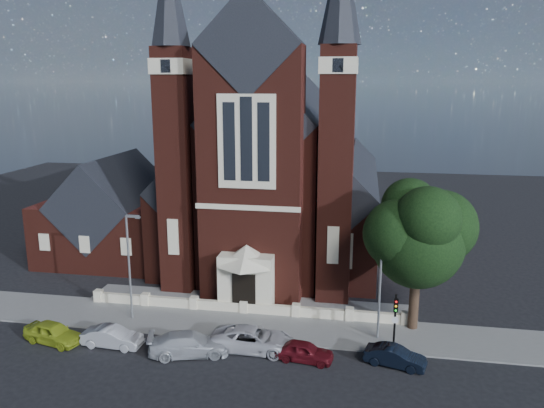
{
  "coord_description": "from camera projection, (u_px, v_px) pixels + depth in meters",
  "views": [
    {
      "loc": [
        8.6,
        -30.3,
        17.36
      ],
      "look_at": [
        1.2,
        12.0,
        7.42
      ],
      "focal_mm": 35.0,
      "sensor_mm": 36.0,
      "label": 1
    }
  ],
  "objects": [
    {
      "name": "car_dark_red",
      "position": [
        304.0,
        351.0,
        33.65
      ],
      "size": [
        3.92,
        1.96,
        1.28
      ],
      "primitive_type": "imported",
      "rotation": [
        0.0,
        0.0,
        1.45
      ],
      "color": "#5C0F17",
      "rests_on": "ground"
    },
    {
      "name": "traffic_signal",
      "position": [
        395.0,
        315.0,
        34.33
      ],
      "size": [
        0.28,
        0.42,
        4.0
      ],
      "color": "black",
      "rests_on": "ground"
    },
    {
      "name": "pavement_strip",
      "position": [
        238.0,
        325.0,
        38.75
      ],
      "size": [
        60.0,
        5.0,
        0.12
      ],
      "primitive_type": "cube",
      "color": "slate",
      "rests_on": "ground"
    },
    {
      "name": "car_silver_b",
      "position": [
        189.0,
        344.0,
        34.35
      ],
      "size": [
        5.61,
        3.48,
        1.52
      ],
      "primitive_type": "imported",
      "rotation": [
        0.0,
        0.0,
        1.85
      ],
      "color": "#ACAFB4",
      "rests_on": "ground"
    },
    {
      "name": "street_tree",
      "position": [
        420.0,
        237.0,
        36.23
      ],
      "size": [
        6.4,
        6.6,
        10.7
      ],
      "color": "black",
      "rests_on": "ground"
    },
    {
      "name": "street_lamp_left",
      "position": [
        130.0,
        261.0,
        38.57
      ],
      "size": [
        1.16,
        0.22,
        8.09
      ],
      "color": "gray",
      "rests_on": "ground"
    },
    {
      "name": "parish_hall",
      "position": [
        115.0,
        217.0,
        53.49
      ],
      "size": [
        12.0,
        12.2,
        10.24
      ],
      "color": "#4C1C14",
      "rests_on": "ground"
    },
    {
      "name": "church",
      "position": [
        279.0,
        173.0,
        54.6
      ],
      "size": [
        20.01,
        34.9,
        29.2
      ],
      "color": "#4C1C14",
      "rests_on": "ground"
    },
    {
      "name": "forecourt_wall",
      "position": [
        244.0,
        313.0,
        40.67
      ],
      "size": [
        24.0,
        0.4,
        0.9
      ],
      "primitive_type": "cube",
      "color": "beige",
      "rests_on": "ground"
    },
    {
      "name": "car_navy",
      "position": [
        395.0,
        357.0,
        33.02
      ],
      "size": [
        4.01,
        2.24,
        1.25
      ],
      "primitive_type": "imported",
      "rotation": [
        0.0,
        0.0,
        1.31
      ],
      "color": "black",
      "rests_on": "ground"
    },
    {
      "name": "ground",
      "position": [
        265.0,
        275.0,
        48.83
      ],
      "size": [
        120.0,
        120.0,
        0.0
      ],
      "primitive_type": "plane",
      "color": "black",
      "rests_on": "ground"
    },
    {
      "name": "car_silver_a",
      "position": [
        112.0,
        337.0,
        35.45
      ],
      "size": [
        4.17,
        1.6,
        1.35
      ],
      "primitive_type": "imported",
      "rotation": [
        0.0,
        0.0,
        1.53
      ],
      "color": "#A3A5AA",
      "rests_on": "ground"
    },
    {
      "name": "car_lime_van",
      "position": [
        53.0,
        333.0,
        35.95
      ],
      "size": [
        4.54,
        2.65,
        1.45
      ],
      "primitive_type": "imported",
      "rotation": [
        0.0,
        0.0,
        1.34
      ],
      "color": "#A0B524",
      "rests_on": "ground"
    },
    {
      "name": "forecourt_paving",
      "position": [
        250.0,
        303.0,
        42.59
      ],
      "size": [
        26.0,
        3.0,
        0.14
      ],
      "primitive_type": "cube",
      "color": "slate",
      "rests_on": "ground"
    },
    {
      "name": "car_white_suv",
      "position": [
        253.0,
        339.0,
        34.97
      ],
      "size": [
        5.58,
        2.66,
        1.54
      ],
      "primitive_type": "imported",
      "rotation": [
        0.0,
        0.0,
        1.55
      ],
      "color": "silver",
      "rests_on": "ground"
    },
    {
      "name": "street_lamp_right",
      "position": [
        382.0,
        276.0,
        35.54
      ],
      "size": [
        1.16,
        0.22,
        8.09
      ],
      "color": "gray",
      "rests_on": "ground"
    }
  ]
}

